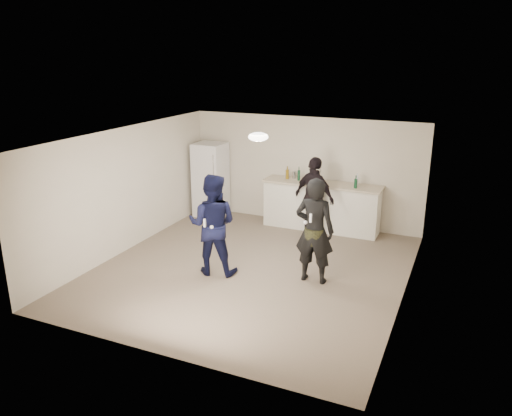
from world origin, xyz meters
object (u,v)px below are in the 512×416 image
at_px(counter, 321,207).
at_px(spectator, 314,198).
at_px(man, 213,225).
at_px(shaker, 294,175).
at_px(woman, 314,231).
at_px(fridge, 211,180).

relative_size(counter, spectator, 1.46).
bearing_deg(spectator, man, 89.68).
distance_m(shaker, spectator, 1.02).
distance_m(woman, spectator, 2.23).
xyz_separation_m(counter, fridge, (-2.80, -0.07, 0.38)).
height_order(woman, spectator, woman).
relative_size(counter, fridge, 1.44).
relative_size(fridge, spectator, 1.01).
xyz_separation_m(man, woman, (1.79, 0.39, 0.01)).
bearing_deg(counter, fridge, -178.57).
height_order(counter, fridge, fridge).
xyz_separation_m(woman, spectator, (-0.67, 2.13, -0.06)).
relative_size(counter, woman, 1.38).
bearing_deg(counter, woman, -76.14).
bearing_deg(shaker, counter, -11.64).
xyz_separation_m(counter, shaker, (-0.72, 0.15, 0.65)).
bearing_deg(spectator, shaker, -19.90).
height_order(fridge, man, man).
bearing_deg(woman, man, 11.51).
bearing_deg(shaker, fridge, -174.02).
bearing_deg(man, fridge, -73.56).
distance_m(counter, spectator, 0.64).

